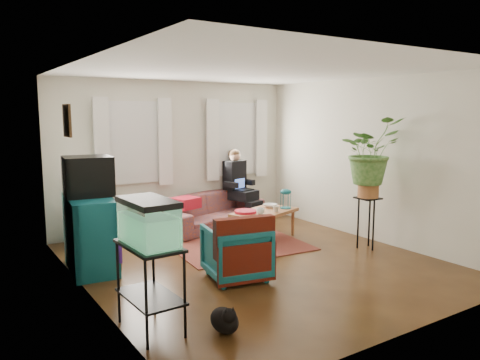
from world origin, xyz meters
TOP-DOWN VIEW (x-y plane):
  - floor at (0.00, 0.00)m, footprint 4.50×5.00m
  - ceiling at (0.00, 0.00)m, footprint 4.50×5.00m
  - wall_back at (0.00, 2.50)m, footprint 4.50×0.01m
  - wall_front at (0.00, -2.50)m, footprint 4.50×0.01m
  - wall_left at (-2.25, 0.00)m, footprint 0.01×5.00m
  - wall_right at (2.25, 0.00)m, footprint 0.01×5.00m
  - window_left at (-0.80, 2.48)m, footprint 1.08×0.04m
  - window_right at (1.25, 2.48)m, footprint 1.08×0.04m
  - curtains_left at (-0.80, 2.40)m, footprint 1.36×0.06m
  - curtains_right at (1.25, 2.40)m, footprint 1.36×0.06m
  - picture_frame at (-2.21, 0.85)m, footprint 0.04×0.32m
  - area_rug at (0.23, 0.83)m, footprint 2.14×1.77m
  - sofa at (0.45, 2.05)m, footprint 2.23×1.37m
  - seated_person at (1.18, 2.26)m, footprint 0.68×0.76m
  - side_table at (-1.65, 2.21)m, footprint 0.50×0.50m
  - table_lamp at (-1.65, 2.21)m, footprint 0.38×0.38m
  - dresser at (-1.99, 0.93)m, footprint 0.65×1.13m
  - crt_tv at (-1.96, 1.03)m, footprint 0.65×0.60m
  - aquarium_stand at (-2.00, -1.13)m, footprint 0.45×0.76m
  - aquarium at (-2.00, -1.13)m, footprint 0.40×0.70m
  - black_cat at (-1.45, -1.57)m, footprint 0.31×0.40m
  - armchair at (-0.56, -0.38)m, footprint 0.84×0.80m
  - serape_throw at (-0.62, -0.66)m, footprint 0.76×0.31m
  - coffee_table at (0.81, 0.91)m, footprint 1.27×0.95m
  - cup_a at (0.60, 0.73)m, footprint 0.16×0.16m
  - cup_b at (0.92, 0.76)m, footprint 0.13×0.13m
  - bowl at (1.07, 1.11)m, footprint 0.28×0.28m
  - snack_tray at (0.47, 0.96)m, footprint 0.45×0.45m
  - birdcage at (1.23, 0.90)m, footprint 0.24×0.24m
  - plant_stand at (1.80, -0.36)m, footprint 0.35×0.35m
  - potted_plant at (1.80, -0.36)m, footprint 0.94×0.83m

SIDE VIEW (x-z plane):
  - floor at x=0.00m, z-range -0.01..0.01m
  - area_rug at x=0.23m, z-range 0.00..0.01m
  - black_cat at x=-1.45m, z-range 0.00..0.30m
  - coffee_table at x=0.81m, z-range 0.00..0.47m
  - side_table at x=-1.65m, z-range 0.00..0.64m
  - armchair at x=-0.56m, z-range 0.00..0.74m
  - plant_stand at x=1.80m, z-range 0.00..0.79m
  - sofa at x=0.45m, z-range 0.00..0.82m
  - aquarium_stand at x=-2.00m, z-range 0.00..0.84m
  - dresser at x=-1.99m, z-range 0.00..0.97m
  - snack_tray at x=0.47m, z-range 0.47..0.51m
  - bowl at x=1.07m, z-range 0.47..0.52m
  - cup_b at x=0.92m, z-range 0.47..0.57m
  - cup_a at x=0.60m, z-range 0.47..0.57m
  - serape_throw at x=-0.62m, z-range 0.22..0.83m
  - seated_person at x=1.18m, z-range 0.00..1.24m
  - birdcage at x=1.23m, z-range 0.47..0.80m
  - table_lamp at x=-1.65m, z-range 0.62..1.20m
  - aquarium at x=-2.00m, z-range 0.84..1.27m
  - crt_tv at x=-1.96m, z-range 0.97..1.49m
  - wall_back at x=0.00m, z-range 0.00..2.60m
  - wall_front at x=0.00m, z-range 0.00..2.60m
  - wall_left at x=-2.25m, z-range 0.00..2.60m
  - wall_right at x=2.25m, z-range 0.00..2.60m
  - potted_plant at x=1.80m, z-range 0.83..1.83m
  - curtains_left at x=-0.80m, z-range 0.80..2.30m
  - curtains_right at x=1.25m, z-range 0.80..2.30m
  - window_left at x=-0.80m, z-range 0.86..2.24m
  - window_right at x=1.25m, z-range 0.86..2.24m
  - picture_frame at x=-2.21m, z-range 1.75..2.15m
  - ceiling at x=0.00m, z-range 2.60..2.60m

